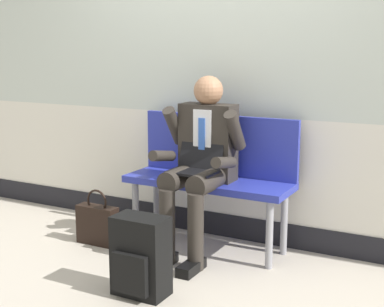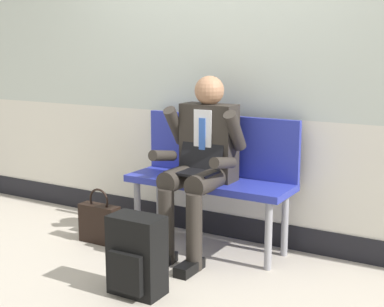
% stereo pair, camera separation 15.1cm
% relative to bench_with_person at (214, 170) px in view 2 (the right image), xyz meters
% --- Properties ---
extents(ground_plane, '(18.00, 18.00, 0.00)m').
position_rel_bench_with_person_xyz_m(ground_plane, '(-0.05, -0.30, -0.58)').
color(ground_plane, '#B2A899').
extents(station_wall, '(6.52, 0.14, 2.76)m').
position_rel_bench_with_person_xyz_m(station_wall, '(-0.05, 0.27, 0.78)').
color(station_wall, beige).
rests_on(station_wall, ground).
extents(bench_with_person, '(1.24, 0.42, 0.98)m').
position_rel_bench_with_person_xyz_m(bench_with_person, '(0.00, 0.00, 0.00)').
color(bench_with_person, '#28339E').
rests_on(bench_with_person, ground).
extents(person_seated, '(0.57, 0.70, 1.28)m').
position_rel_bench_with_person_xyz_m(person_seated, '(0.00, -0.20, 0.11)').
color(person_seated, '#2D2823').
rests_on(person_seated, ground).
extents(backpack, '(0.33, 0.24, 0.49)m').
position_rel_bench_with_person_xyz_m(backpack, '(-0.00, -0.97, -0.34)').
color(backpack, black).
rests_on(backpack, ground).
extents(handbag, '(0.33, 0.11, 0.43)m').
position_rel_bench_with_person_xyz_m(handbag, '(-0.77, -0.40, -0.43)').
color(handbag, black).
rests_on(handbag, ground).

